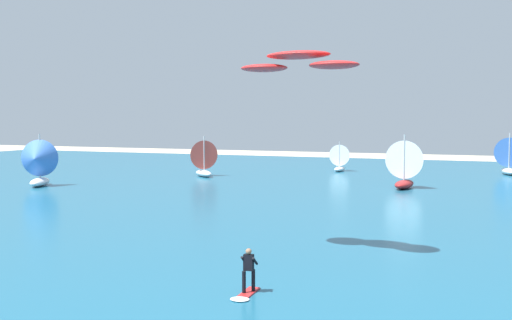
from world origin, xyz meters
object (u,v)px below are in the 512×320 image
(sailboat_far_right, at_px, (508,155))
(sailboat_trailing, at_px, (406,163))
(sailboat_outermost, at_px, (37,163))
(kite, at_px, (298,62))
(sailboat_mid_left, at_px, (202,158))
(sailboat_leading, at_px, (341,157))
(kitesurfer, at_px, (247,278))

(sailboat_far_right, height_order, sailboat_trailing, sailboat_trailing)
(sailboat_outermost, bearing_deg, kite, -30.00)
(sailboat_mid_left, bearing_deg, sailboat_trailing, -7.73)
(kite, height_order, sailboat_far_right, kite)
(sailboat_leading, distance_m, sailboat_outermost, 34.90)
(kitesurfer, distance_m, sailboat_far_right, 56.18)
(sailboat_outermost, bearing_deg, sailboat_leading, 51.16)
(kitesurfer, bearing_deg, sailboat_mid_left, 119.27)
(kitesurfer, height_order, sailboat_far_right, sailboat_far_right)
(sailboat_far_right, relative_size, sailboat_outermost, 0.96)
(kite, xyz_separation_m, sailboat_far_right, (8.93, 48.64, -6.86))
(sailboat_leading, height_order, sailboat_outermost, sailboat_outermost)
(kite, bearing_deg, sailboat_leading, 102.05)
(sailboat_outermost, bearing_deg, sailboat_far_right, 36.90)
(sailboat_mid_left, relative_size, sailboat_outermost, 0.90)
(sailboat_outermost, distance_m, sailboat_trailing, 34.15)
(kitesurfer, distance_m, sailboat_trailing, 37.18)
(sailboat_far_right, xyz_separation_m, sailboat_leading, (-18.63, -3.24, -0.52))
(sailboat_far_right, bearing_deg, sailboat_leading, -170.14)
(kite, distance_m, sailboat_leading, 47.01)
(kitesurfer, relative_size, sailboat_trailing, 0.40)
(kitesurfer, xyz_separation_m, sailboat_far_right, (8.58, 55.49, 1.55))
(kite, height_order, sailboat_outermost, kite)
(kitesurfer, xyz_separation_m, sailboat_outermost, (-31.94, 25.08, 1.65))
(sailboat_mid_left, distance_m, sailboat_trailing, 22.75)
(sailboat_leading, bearing_deg, sailboat_mid_left, -136.00)
(kitesurfer, bearing_deg, sailboat_trailing, 89.98)
(sailboat_leading, relative_size, sailboat_outermost, 0.73)
(sailboat_mid_left, height_order, sailboat_outermost, sailboat_outermost)
(kite, xyz_separation_m, sailboat_trailing, (0.37, 30.29, -6.77))
(sailboat_mid_left, bearing_deg, kitesurfer, -60.73)
(kite, bearing_deg, kitesurfer, -87.01)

